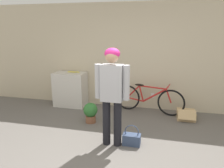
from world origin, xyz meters
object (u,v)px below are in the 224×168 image
(person, at_px, (112,89))
(banana, at_px, (74,72))
(handbag, at_px, (132,139))
(potted_plant, at_px, (90,112))
(cardboard_box, at_px, (186,115))
(bicycle, at_px, (148,99))

(person, bearing_deg, banana, 129.65)
(banana, height_order, handbag, banana)
(handbag, distance_m, potted_plant, 1.25)
(person, distance_m, cardboard_box, 2.22)
(person, height_order, potted_plant, person)
(bicycle, bearing_deg, handbag, -85.66)
(person, relative_size, banana, 4.77)
(bicycle, height_order, cardboard_box, bicycle)
(cardboard_box, relative_size, potted_plant, 1.12)
(person, xyz_separation_m, handbag, (0.34, 0.07, -0.90))
(handbag, relative_size, potted_plant, 0.85)
(person, distance_m, banana, 2.27)
(bicycle, height_order, potted_plant, bicycle)
(handbag, xyz_separation_m, potted_plant, (-1.00, 0.74, 0.13))
(handbag, bearing_deg, person, -168.94)
(person, distance_m, handbag, 0.97)
(banana, xyz_separation_m, cardboard_box, (2.79, -0.26, -0.81))
(bicycle, height_order, banana, banana)
(bicycle, relative_size, handbag, 4.52)
(banana, xyz_separation_m, handbag, (1.77, -1.69, -0.79))
(bicycle, bearing_deg, banana, -172.27)
(handbag, height_order, potted_plant, potted_plant)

